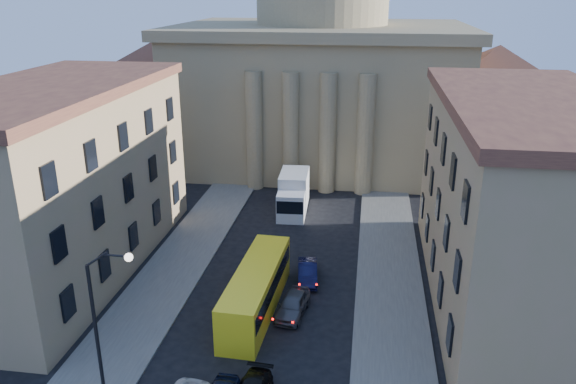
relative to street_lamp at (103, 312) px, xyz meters
name	(u,v)px	position (x,y,z in m)	size (l,w,h in m)	color
sidewalk_left	(153,298)	(-1.53, 10.00, -5.21)	(5.00, 60.00, 0.15)	#54524D
sidewalk_right	(391,317)	(15.47, 10.00, -5.21)	(5.00, 60.00, 0.15)	#54524D
church	(321,67)	(6.97, 47.47, 6.59)	(68.02, 28.76, 36.60)	#847451
building_left	(59,179)	(-10.03, 14.00, 2.14)	(11.60, 26.60, 14.70)	#9B7B5B
building_right	(522,203)	(23.97, 14.00, 2.14)	(11.60, 26.60, 14.70)	#9B7B5B
street_lamp	(103,312)	(0.00, 0.00, 0.00)	(2.62, 0.44, 8.83)	black
car_right_far	(293,304)	(8.76, 9.56, -4.55)	(1.74, 4.33, 1.47)	#47474C
car_right_distant	(308,272)	(9.22, 14.40, -4.60)	(1.45, 4.15, 1.37)	black
city_bus	(256,288)	(6.17, 9.68, -3.58)	(3.09, 11.38, 3.18)	yellow
box_truck	(293,194)	(6.16, 28.39, -3.49)	(3.00, 7.01, 3.79)	silver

